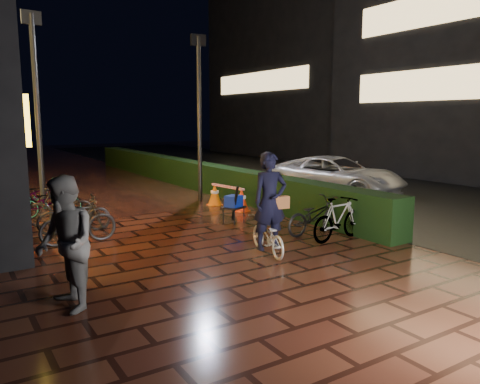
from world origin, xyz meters
TOP-DOWN VIEW (x-y plane):
  - ground at (0.00, 0.00)m, footprint 80.00×80.00m
  - asphalt_road at (9.00, 5.00)m, footprint 11.00×60.00m
  - hedge at (3.30, 8.00)m, footprint 0.70×20.00m
  - bystander_person at (-3.41, -1.74)m, footprint 0.78×0.97m
  - van at (6.67, 3.52)m, footprint 3.59×5.22m
  - far_buildings at (17.23, 9.61)m, footprint 9.08×31.00m
  - lamp_post_hedge at (2.18, 5.01)m, footprint 0.50×0.15m
  - lamp_post_sf at (-2.38, 6.05)m, footprint 0.53×0.16m
  - cyclist at (0.52, -1.06)m, footprint 0.78×1.47m
  - traffic_barrier at (2.29, 3.46)m, footprint 0.61×1.66m
  - cart_assembly at (1.42, 1.71)m, footprint 0.66×0.72m
  - parked_bikes_storefront at (-2.38, 3.94)m, footprint 1.83×5.22m
  - parked_bikes_hedge at (2.39, -0.62)m, footprint 1.73×1.35m

SIDE VIEW (x-z plane):
  - ground at x=0.00m, z-range 0.00..0.00m
  - asphalt_road at x=9.00m, z-range 0.00..0.01m
  - traffic_barrier at x=2.29m, z-range 0.00..0.67m
  - parked_bikes_storefront at x=-2.38m, z-range -0.03..0.93m
  - parked_bikes_hedge at x=2.39m, z-range -0.03..0.93m
  - hedge at x=3.30m, z-range 0.00..1.00m
  - cart_assembly at x=1.42m, z-range 0.01..1.01m
  - van at x=6.67m, z-range 0.01..1.33m
  - cyclist at x=0.52m, z-range -0.26..1.75m
  - bystander_person at x=-3.41m, z-range 0.00..1.89m
  - lamp_post_hedge at x=2.18m, z-range 0.26..5.44m
  - lamp_post_sf at x=-2.38m, z-range 0.28..5.81m
  - far_buildings at x=17.23m, z-range -0.53..13.47m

